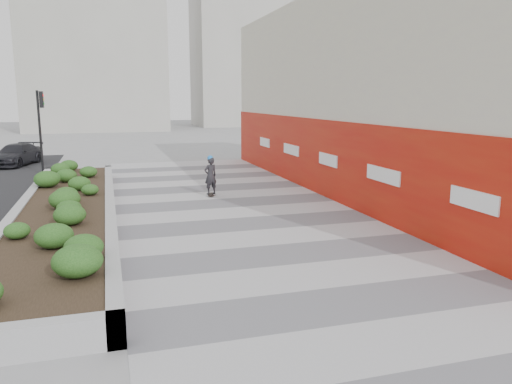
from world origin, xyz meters
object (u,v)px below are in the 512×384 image
planter (65,208)px  car_dark (16,155)px  traffic_signal_near (41,120)px  skateboarder (211,176)px

planter → car_dark: size_ratio=4.28×
planter → car_dark: (-3.71, 15.00, 0.19)m
traffic_signal_near → skateboarder: bearing=-48.3°
planter → traffic_signal_near: 10.90m
planter → skateboarder: size_ratio=11.10×
skateboarder → car_dark: size_ratio=0.39×
planter → car_dark: bearing=103.9°
skateboarder → car_dark: (-8.91, 12.29, -0.21)m
traffic_signal_near → skateboarder: traffic_signal_near is taller
skateboarder → traffic_signal_near: bearing=144.2°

